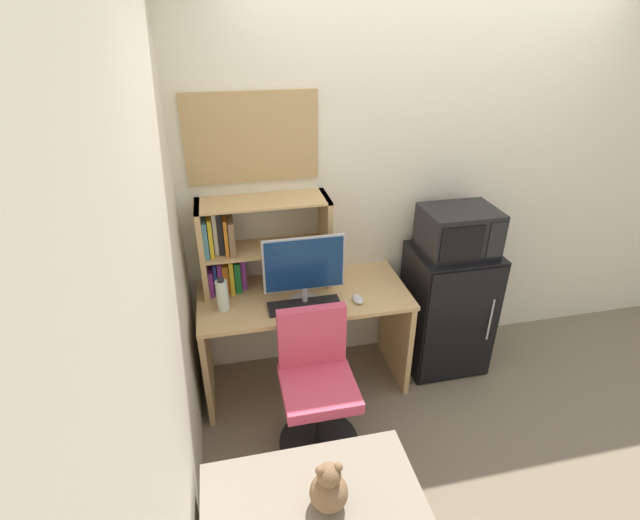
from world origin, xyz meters
The scene contains 13 objects.
wall_back centered at (0.40, 0.02, 1.30)m, with size 6.40×0.04×2.60m, color silver.
wall_left centered at (-1.62, -1.60, 1.30)m, with size 0.04×4.40×2.60m, color silver.
desk centered at (-0.88, -0.31, 0.52)m, with size 1.34×0.61×0.74m.
hutch_bookshelf centered at (-1.22, -0.13, 1.04)m, with size 0.81×0.28×0.59m.
monitor centered at (-0.89, -0.41, 0.99)m, with size 0.49×0.20×0.45m.
keyboard centered at (-0.90, -0.46, 0.75)m, with size 0.45×0.15×0.02m, color black.
computer_mouse centered at (-0.57, -0.46, 0.75)m, with size 0.06×0.11×0.03m, color silver.
water_bottle centered at (-1.39, -0.37, 0.84)m, with size 0.07×0.07×0.22m.
mini_fridge centered at (0.16, -0.29, 0.46)m, with size 0.55×0.49×0.92m.
microwave centered at (0.16, -0.29, 1.07)m, with size 0.47×0.37×0.30m.
desk_chair centered at (-0.90, -0.81, 0.39)m, with size 0.48×0.48×0.88m.
teddy_bear centered at (-1.00, -1.54, 0.52)m, with size 0.17×0.17×0.26m.
wall_corkboard centered at (-1.12, -0.01, 1.68)m, with size 0.79×0.02×0.53m, color tan.
Camera 1 is at (-1.33, -2.84, 2.37)m, focal length 26.63 mm.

